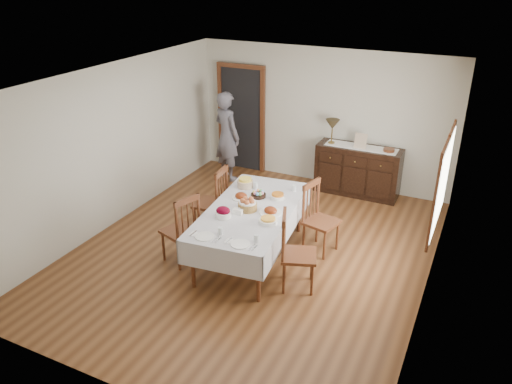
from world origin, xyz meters
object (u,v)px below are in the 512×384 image
at_px(chair_left_near, 182,229).
at_px(chair_right_far, 318,217).
at_px(table_lamp, 332,125).
at_px(chair_right_near, 295,251).
at_px(sideboard, 358,170).
at_px(dining_table, 251,215).
at_px(chair_left_far, 213,200).
at_px(person, 227,133).

relative_size(chair_left_near, chair_right_far, 1.00).
relative_size(chair_left_near, table_lamp, 2.36).
bearing_deg(chair_right_near, sideboard, -19.44).
relative_size(chair_right_far, table_lamp, 2.36).
xyz_separation_m(chair_left_near, sideboard, (1.63, 3.41, -0.09)).
bearing_deg(dining_table, chair_left_near, -152.03).
xyz_separation_m(chair_left_far, chair_right_far, (1.68, 0.22, -0.02)).
distance_m(chair_left_near, chair_right_near, 1.67).
height_order(dining_table, chair_left_far, chair_left_far).
relative_size(dining_table, chair_left_near, 2.22).
height_order(chair_left_near, chair_right_near, chair_right_near).
bearing_deg(table_lamp, person, -169.66).
height_order(chair_left_far, person, person).
bearing_deg(table_lamp, chair_right_near, -79.99).
xyz_separation_m(chair_left_far, chair_right_near, (1.71, -0.82, -0.01)).
distance_m(sideboard, person, 2.62).
bearing_deg(chair_right_far, chair_left_near, 139.28).
bearing_deg(sideboard, person, -171.08).
bearing_deg(sideboard, chair_right_near, -89.35).
bearing_deg(chair_right_far, chair_right_near, -164.57).
height_order(sideboard, person, person).
distance_m(chair_right_near, chair_right_far, 1.04).
distance_m(chair_left_near, person, 3.17).
distance_m(chair_left_far, sideboard, 2.97).
xyz_separation_m(chair_left_near, table_lamp, (1.09, 3.38, 0.73)).
xyz_separation_m(chair_right_near, chair_right_far, (-0.03, 1.04, -0.00)).
distance_m(chair_right_near, sideboard, 3.28).
bearing_deg(chair_left_far, person, -162.73).
xyz_separation_m(sideboard, table_lamp, (-0.54, -0.03, 0.81)).
xyz_separation_m(dining_table, table_lamp, (0.27, 2.83, 0.58)).
height_order(chair_right_far, table_lamp, table_lamp).
bearing_deg(table_lamp, sideboard, 3.50).
height_order(chair_left_near, chair_left_far, chair_left_far).
bearing_deg(chair_left_near, chair_right_far, 144.40).
relative_size(chair_left_far, sideboard, 0.73).
relative_size(chair_right_near, person, 0.58).
bearing_deg(chair_left_near, chair_right_near, 113.19).
relative_size(chair_right_far, person, 0.58).
distance_m(dining_table, chair_right_far, 1.03).
bearing_deg(chair_left_far, sideboard, 140.06).
relative_size(chair_right_near, chair_right_far, 1.01).
bearing_deg(chair_left_near, sideboard, 173.20).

